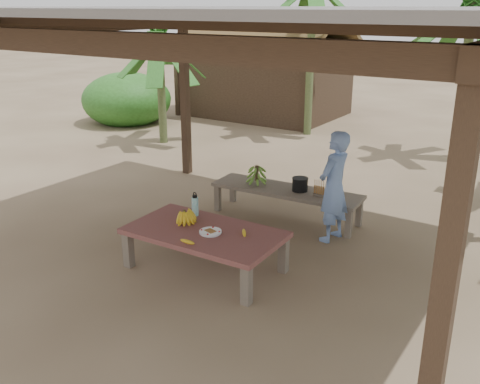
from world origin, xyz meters
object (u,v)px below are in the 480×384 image
Objects in this scene: plate at (210,232)px; woman at (334,187)px; ripe_banana_bunch at (184,215)px; water_flask at (195,206)px; cooking_pot at (300,185)px; bench at (286,193)px; work_table at (205,236)px.

woman reaches higher than plate.
ripe_banana_bunch is at bearing 167.32° from plate.
plate is 0.17× the size of woman.
water_flask is 1.38× the size of cooking_pot.
work_table is at bearing -94.35° from bench.
plate is at bearing -17.56° from woman.
ripe_banana_bunch is 0.25m from water_flask.
water_flask is 1.82m from woman.
woman reaches higher than water_flask.
bench is at bearing 79.04° from ripe_banana_bunch.
cooking_pot reaches higher than bench.
ripe_banana_bunch is 0.93× the size of water_flask.
plate is at bearing -12.68° from ripe_banana_bunch.
bench is 1.92m from ripe_banana_bunch.
bench is at bearing -170.16° from cooking_pot.
bench is (0.01, 1.95, -0.04)m from work_table.
woman is at bearing 45.99° from water_flask.
work_table is at bearing -96.07° from cooking_pot.
woman is (0.77, 1.66, 0.22)m from plate.
plate is 0.85× the size of water_flask.
work_table is 1.24× the size of woman.
cooking_pot is at bearing 5.81° from bench.
water_flask reaches higher than bench.
work_table is 6.00× the size of water_flask.
bench is at bearing 76.54° from water_flask.
woman is (0.88, 1.62, 0.31)m from work_table.
water_flask is at bearing 138.51° from work_table.
water_flask is at bearing -107.49° from bench.
bench is 7.32× the size of water_flask.
ripe_banana_bunch reaches higher than work_table.
bench is 1.70m from water_flask.
work_table is at bearing -11.09° from ripe_banana_bunch.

